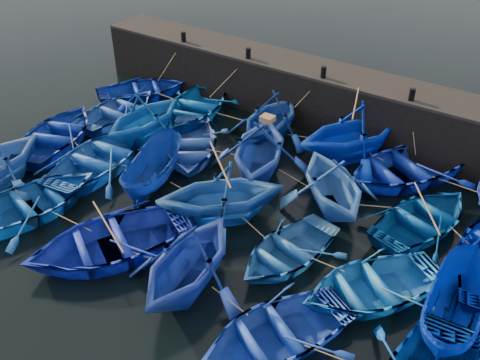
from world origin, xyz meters
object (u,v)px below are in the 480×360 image
Objects in this scene: boat_0 at (143,90)px; boat_8 at (190,144)px; wooden_crate at (268,119)px; boat_13 at (58,134)px.

boat_8 reaches higher than boat_0.
boat_0 is 0.94× the size of boat_8.
boat_8 is 9.82× the size of wooden_crate.
boat_13 is at bearing -160.81° from wooden_crate.
boat_0 is at bearing 164.56° from wooden_crate.
boat_8 is at bearing -174.67° from boat_13.
boat_13 is (-5.35, -2.70, 0.03)m from boat_8.
wooden_crate reaches higher than boat_13.
wooden_crate is (9.22, -2.55, 2.16)m from boat_0.
boat_8 is 5.99m from boat_13.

